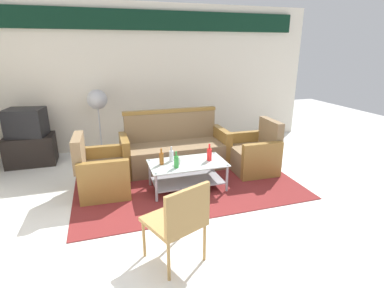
{
  "coord_description": "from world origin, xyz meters",
  "views": [
    {
      "loc": [
        -1.18,
        -3.0,
        1.98
      ],
      "look_at": [
        0.03,
        0.89,
        0.65
      ],
      "focal_mm": 27.69,
      "sensor_mm": 36.0,
      "label": 1
    }
  ],
  "objects_px": {
    "bottle_green": "(176,162)",
    "wicker_chair": "(179,218)",
    "cup": "(178,161)",
    "armchair_left": "(102,174)",
    "coffee_table": "(188,171)",
    "bottle_brown": "(162,158)",
    "tv_stand": "(31,150)",
    "armchair_right": "(254,154)",
    "bottle_red": "(209,154)",
    "couch": "(175,150)",
    "pedestal_fan": "(98,104)",
    "television": "(26,122)",
    "bottle_clear": "(171,156)"
  },
  "relations": [
    {
      "from": "armchair_left",
      "to": "pedestal_fan",
      "type": "bearing_deg",
      "value": -178.56
    },
    {
      "from": "television",
      "to": "cup",
      "type": "bearing_deg",
      "value": 152.47
    },
    {
      "from": "television",
      "to": "bottle_brown",
      "type": "bearing_deg",
      "value": 150.37
    },
    {
      "from": "coffee_table",
      "to": "bottle_brown",
      "type": "relative_size",
      "value": 4.68
    },
    {
      "from": "couch",
      "to": "bottle_clear",
      "type": "xyz_separation_m",
      "value": [
        -0.23,
        -0.74,
        0.18
      ]
    },
    {
      "from": "bottle_green",
      "to": "cup",
      "type": "bearing_deg",
      "value": 65.97
    },
    {
      "from": "couch",
      "to": "tv_stand",
      "type": "bearing_deg",
      "value": -20.55
    },
    {
      "from": "armchair_left",
      "to": "bottle_green",
      "type": "height_order",
      "value": "armchair_left"
    },
    {
      "from": "tv_stand",
      "to": "wicker_chair",
      "type": "relative_size",
      "value": 0.95
    },
    {
      "from": "coffee_table",
      "to": "tv_stand",
      "type": "distance_m",
      "value": 2.95
    },
    {
      "from": "coffee_table",
      "to": "bottle_red",
      "type": "relative_size",
      "value": 4.4
    },
    {
      "from": "bottle_green",
      "to": "armchair_right",
      "type": "bearing_deg",
      "value": 17.15
    },
    {
      "from": "armchair_left",
      "to": "bottle_brown",
      "type": "relative_size",
      "value": 3.61
    },
    {
      "from": "armchair_left",
      "to": "coffee_table",
      "type": "distance_m",
      "value": 1.21
    },
    {
      "from": "coffee_table",
      "to": "bottle_brown",
      "type": "height_order",
      "value": "bottle_brown"
    },
    {
      "from": "cup",
      "to": "armchair_left",
      "type": "bearing_deg",
      "value": 166.02
    },
    {
      "from": "tv_stand",
      "to": "wicker_chair",
      "type": "distance_m",
      "value": 3.75
    },
    {
      "from": "bottle_green",
      "to": "wicker_chair",
      "type": "distance_m",
      "value": 1.4
    },
    {
      "from": "armchair_left",
      "to": "bottle_clear",
      "type": "distance_m",
      "value": 1.01
    },
    {
      "from": "bottle_brown",
      "to": "pedestal_fan",
      "type": "xyz_separation_m",
      "value": [
        -0.8,
        1.76,
        0.51
      ]
    },
    {
      "from": "armchair_right",
      "to": "coffee_table",
      "type": "bearing_deg",
      "value": 105.74
    },
    {
      "from": "television",
      "to": "pedestal_fan",
      "type": "distance_m",
      "value": 1.22
    },
    {
      "from": "television",
      "to": "pedestal_fan",
      "type": "height_order",
      "value": "pedestal_fan"
    },
    {
      "from": "tv_stand",
      "to": "armchair_right",
      "type": "bearing_deg",
      "value": -21.77
    },
    {
      "from": "couch",
      "to": "tv_stand",
      "type": "xyz_separation_m",
      "value": [
        -2.39,
        0.89,
        -0.06
      ]
    },
    {
      "from": "bottle_brown",
      "to": "coffee_table",
      "type": "bearing_deg",
      "value": -7.47
    },
    {
      "from": "couch",
      "to": "armchair_left",
      "type": "height_order",
      "value": "couch"
    },
    {
      "from": "cup",
      "to": "television",
      "type": "bearing_deg",
      "value": 141.46
    },
    {
      "from": "couch",
      "to": "pedestal_fan",
      "type": "xyz_separation_m",
      "value": [
        -1.19,
        0.94,
        0.7
      ]
    },
    {
      "from": "bottle_brown",
      "to": "television",
      "type": "height_order",
      "value": "television"
    },
    {
      "from": "coffee_table",
      "to": "pedestal_fan",
      "type": "distance_m",
      "value": 2.28
    },
    {
      "from": "bottle_red",
      "to": "tv_stand",
      "type": "distance_m",
      "value": 3.23
    },
    {
      "from": "bottle_clear",
      "to": "coffee_table",
      "type": "bearing_deg",
      "value": -32.78
    },
    {
      "from": "armchair_right",
      "to": "television",
      "type": "xyz_separation_m",
      "value": [
        -3.61,
        1.45,
        0.47
      ]
    },
    {
      "from": "tv_stand",
      "to": "couch",
      "type": "bearing_deg",
      "value": -20.48
    },
    {
      "from": "couch",
      "to": "wicker_chair",
      "type": "bearing_deg",
      "value": 76.82
    },
    {
      "from": "bottle_clear",
      "to": "pedestal_fan",
      "type": "xyz_separation_m",
      "value": [
        -0.96,
        1.68,
        0.52
      ]
    },
    {
      "from": "bottle_clear",
      "to": "television",
      "type": "bearing_deg",
      "value": 142.93
    },
    {
      "from": "pedestal_fan",
      "to": "armchair_right",
      "type": "bearing_deg",
      "value": -31.71
    },
    {
      "from": "armchair_left",
      "to": "bottle_brown",
      "type": "distance_m",
      "value": 0.87
    },
    {
      "from": "armchair_right",
      "to": "bottle_green",
      "type": "height_order",
      "value": "armchair_right"
    },
    {
      "from": "tv_stand",
      "to": "television",
      "type": "relative_size",
      "value": 1.19
    },
    {
      "from": "armchair_left",
      "to": "coffee_table",
      "type": "xyz_separation_m",
      "value": [
        1.18,
        -0.25,
        -0.02
      ]
    },
    {
      "from": "bottle_green",
      "to": "television",
      "type": "height_order",
      "value": "television"
    },
    {
      "from": "armchair_right",
      "to": "bottle_brown",
      "type": "bearing_deg",
      "value": 100.99
    },
    {
      "from": "bottle_red",
      "to": "tv_stand",
      "type": "relative_size",
      "value": 0.31
    },
    {
      "from": "pedestal_fan",
      "to": "cup",
      "type": "bearing_deg",
      "value": -60.6
    },
    {
      "from": "wicker_chair",
      "to": "bottle_brown",
      "type": "bearing_deg",
      "value": 62.08
    },
    {
      "from": "television",
      "to": "wicker_chair",
      "type": "bearing_deg",
      "value": 130.45
    },
    {
      "from": "armchair_left",
      "to": "pedestal_fan",
      "type": "height_order",
      "value": "pedestal_fan"
    }
  ]
}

